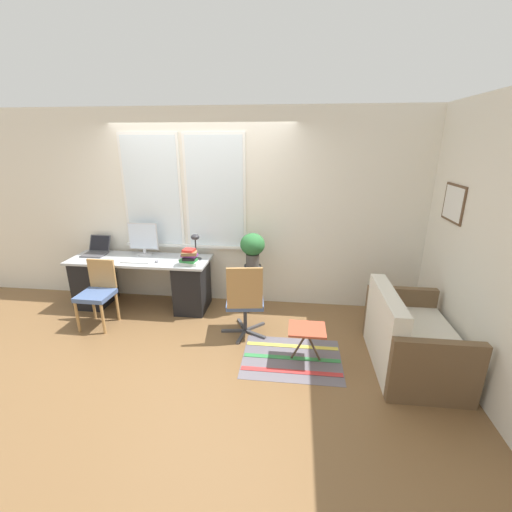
{
  "coord_description": "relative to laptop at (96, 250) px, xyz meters",
  "views": [
    {
      "loc": [
        1.28,
        -3.94,
        2.27
      ],
      "look_at": [
        0.8,
        0.15,
        0.88
      ],
      "focal_mm": 24.0,
      "sensor_mm": 36.0,
      "label": 1
    }
  ],
  "objects": [
    {
      "name": "book_stack",
      "position": [
        1.47,
        -0.29,
        0.05
      ],
      "size": [
        0.24,
        0.19,
        0.21
      ],
      "color": "white",
      "rests_on": "desk"
    },
    {
      "name": "desk",
      "position": [
        0.7,
        -0.13,
        -0.39
      ],
      "size": [
        1.93,
        0.62,
        0.72
      ],
      "color": "#B2B7BC",
      "rests_on": "ground_plane"
    },
    {
      "name": "potted_plant",
      "position": [
        2.28,
        -0.08,
        0.16
      ],
      "size": [
        0.33,
        0.33,
        0.45
      ],
      "color": "#514C47",
      "rests_on": "plant_stand"
    },
    {
      "name": "floor_rug_striped",
      "position": [
        2.85,
        -1.16,
        -0.77
      ],
      "size": [
        1.08,
        0.82,
        0.01
      ],
      "color": "slate",
      "rests_on": "ground_plane"
    },
    {
      "name": "monitor",
      "position": [
        0.7,
        0.05,
        0.18
      ],
      "size": [
        0.42,
        0.2,
        0.46
      ],
      "color": "silver",
      "rests_on": "desk"
    },
    {
      "name": "mouse",
      "position": [
        1.0,
        -0.25,
        -0.04
      ],
      "size": [
        0.04,
        0.06,
        0.03
      ],
      "color": "slate",
      "rests_on": "desk"
    },
    {
      "name": "laptop",
      "position": [
        0.0,
        0.0,
        0.0
      ],
      "size": [
        0.31,
        0.35,
        0.24
      ],
      "color": "#4C4C51",
      "rests_on": "desk"
    },
    {
      "name": "ground_plane",
      "position": [
        1.55,
        -0.44,
        -0.78
      ],
      "size": [
        14.0,
        14.0,
        0.0
      ],
      "primitive_type": "plane",
      "color": "brown"
    },
    {
      "name": "wall_right_with_picture",
      "position": [
        4.58,
        -0.44,
        0.58
      ],
      "size": [
        0.08,
        9.0,
        2.7
      ],
      "color": "white",
      "rests_on": "ground_plane"
    },
    {
      "name": "office_chair_swivel",
      "position": [
        2.27,
        -0.74,
        -0.3
      ],
      "size": [
        0.57,
        0.57,
        0.94
      ],
      "rotation": [
        0.0,
        0.0,
        3.28
      ],
      "color": "#47474C",
      "rests_on": "ground_plane"
    },
    {
      "name": "desk_chair_wooden",
      "position": [
        0.37,
        -0.67,
        -0.32
      ],
      "size": [
        0.41,
        0.42,
        0.83
      ],
      "rotation": [
        0.0,
        0.0,
        -0.02
      ],
      "color": "#B2844C",
      "rests_on": "ground_plane"
    },
    {
      "name": "couch_loveseat",
      "position": [
        4.06,
        -1.13,
        -0.49
      ],
      "size": [
        0.79,
        1.22,
        0.83
      ],
      "rotation": [
        0.0,
        0.0,
        1.57
      ],
      "color": "white",
      "rests_on": "ground_plane"
    },
    {
      "name": "keyboard",
      "position": [
        0.72,
        -0.28,
        -0.04
      ],
      "size": [
        0.4,
        0.11,
        0.02
      ],
      "color": "silver",
      "rests_on": "desk"
    },
    {
      "name": "wall_back_with_window",
      "position": [
        1.54,
        0.26,
        0.59
      ],
      "size": [
        9.0,
        0.12,
        2.7
      ],
      "color": "white",
      "rests_on": "ground_plane"
    },
    {
      "name": "plant_stand",
      "position": [
        2.28,
        -0.08,
        -0.2
      ],
      "size": [
        0.24,
        0.24,
        0.67
      ],
      "color": "#333338",
      "rests_on": "ground_plane"
    },
    {
      "name": "desk_lamp",
      "position": [
        1.5,
        -0.07,
        0.2
      ],
      "size": [
        0.14,
        0.14,
        0.36
      ],
      "color": "#2D2D33",
      "rests_on": "desk"
    },
    {
      "name": "folding_stool",
      "position": [
        3.0,
        -1.16,
        -0.42
      ],
      "size": [
        0.39,
        0.33,
        0.39
      ],
      "color": "#B24C33",
      "rests_on": "ground_plane"
    }
  ]
}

